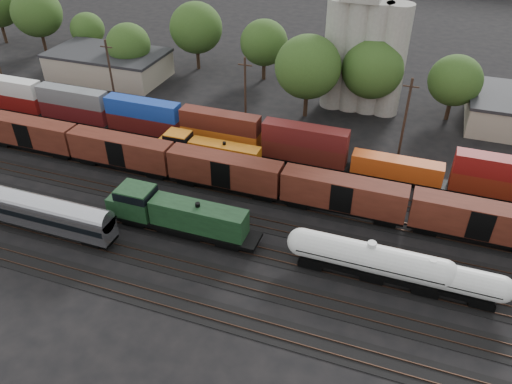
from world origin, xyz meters
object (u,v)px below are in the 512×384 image
(passenger_coach, at_px, (31,209))
(grain_silo, at_px, (364,44))
(orange_locomotive, at_px, (206,151))
(tank_car_a, at_px, (369,259))
(green_locomotive, at_px, (173,213))

(passenger_coach, bearing_deg, grain_silo, 57.10)
(orange_locomotive, bearing_deg, tank_car_a, -30.78)
(orange_locomotive, distance_m, grain_silo, 32.15)
(passenger_coach, distance_m, grain_silo, 55.41)
(green_locomotive, height_order, passenger_coach, green_locomotive)
(orange_locomotive, bearing_deg, passenger_coach, -123.10)
(tank_car_a, distance_m, orange_locomotive, 29.32)
(orange_locomotive, xyz_separation_m, grain_silo, (16.72, 26.00, 8.84))
(green_locomotive, bearing_deg, passenger_coach, -162.34)
(green_locomotive, xyz_separation_m, orange_locomotive, (-2.67, 15.00, -0.41))
(grain_silo, bearing_deg, orange_locomotive, -122.75)
(passenger_coach, xyz_separation_m, orange_locomotive, (13.04, 20.00, -0.57))
(green_locomotive, xyz_separation_m, passenger_coach, (-15.71, -5.00, 0.16))
(green_locomotive, distance_m, passenger_coach, 16.49)
(passenger_coach, bearing_deg, orange_locomotive, 56.90)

